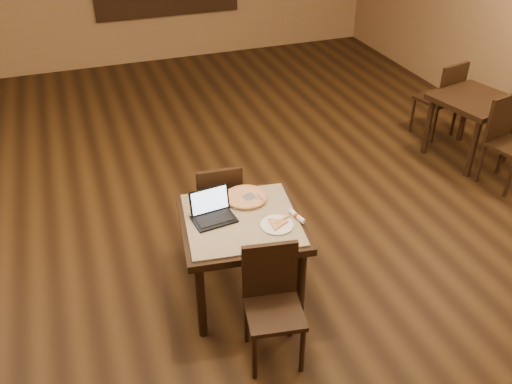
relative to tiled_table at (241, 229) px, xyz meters
name	(u,v)px	position (x,y,z in m)	size (l,w,h in m)	color
ground	(235,230)	(0.20, 0.83, -0.66)	(10.00, 10.00, 0.00)	black
tiled_table	(241,229)	(0.00, 0.00, 0.00)	(1.03, 1.03, 0.76)	black
chair_main_near	(272,297)	(0.01, -0.62, -0.15)	(0.45, 0.45, 0.90)	black
chair_main_far	(218,203)	(-0.01, 0.62, -0.15)	(0.42, 0.42, 0.90)	black
laptop	(212,210)	(-0.20, 0.10, 0.16)	(0.34, 0.28, 0.22)	black
plate	(277,225)	(0.22, -0.18, 0.11)	(0.25, 0.25, 0.01)	white
pizza_slice	(277,224)	(0.22, -0.18, 0.13)	(0.18, 0.18, 0.02)	beige
pizza_pan	(246,198)	(0.12, 0.24, 0.11)	(0.37, 0.37, 0.01)	silver
pizza_whole	(246,197)	(0.12, 0.24, 0.12)	(0.35, 0.35, 0.02)	beige
spatula	(249,197)	(0.14, 0.22, 0.13)	(0.09, 0.22, 0.01)	silver
napkin_roll	(297,216)	(0.40, -0.14, 0.12)	(0.07, 0.18, 0.04)	white
other_table_a	(474,108)	(3.20, 1.29, -0.04)	(0.96, 0.96, 0.75)	black
other_table_a_chair_near	(506,136)	(3.19, 0.72, -0.11)	(0.50, 0.50, 0.97)	black
other_table_a_chair_far	(443,95)	(3.22, 1.85, -0.11)	(0.50, 0.50, 0.97)	black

